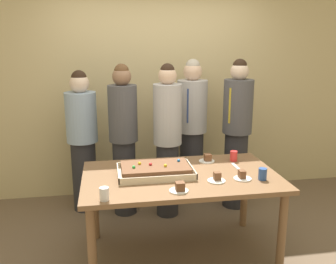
{
  "coord_description": "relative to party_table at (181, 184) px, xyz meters",
  "views": [
    {
      "loc": [
        -0.62,
        -2.97,
        1.92
      ],
      "look_at": [
        -0.09,
        0.15,
        1.12
      ],
      "focal_mm": 39.53,
      "sensor_mm": 36.0,
      "label": 1
    }
  ],
  "objects": [
    {
      "name": "ground_plane",
      "position": [
        0.0,
        0.0,
        -0.69
      ],
      "size": [
        12.0,
        12.0,
        0.0
      ],
      "primitive_type": "plane",
      "color": "brown"
    },
    {
      "name": "interior_back_panel",
      "position": [
        0.0,
        1.6,
        0.81
      ],
      "size": [
        8.0,
        0.12,
        3.0
      ],
      "primitive_type": "cube",
      "color": "#CCB784",
      "rests_on": "ground_plane"
    },
    {
      "name": "party_table",
      "position": [
        0.0,
        0.0,
        0.0
      ],
      "size": [
        1.69,
        1.0,
        0.77
      ],
      "color": "brown",
      "rests_on": "ground_plane"
    },
    {
      "name": "sheet_cake",
      "position": [
        -0.22,
        0.04,
        0.13
      ],
      "size": [
        0.65,
        0.42,
        0.11
      ],
      "color": "beige",
      "rests_on": "party_table"
    },
    {
      "name": "plated_slice_near_left",
      "position": [
        0.26,
        -0.2,
        0.11
      ],
      "size": [
        0.15,
        0.15,
        0.08
      ],
      "color": "white",
      "rests_on": "party_table"
    },
    {
      "name": "plated_slice_near_right",
      "position": [
        0.32,
        0.31,
        0.11
      ],
      "size": [
        0.15,
        0.15,
        0.08
      ],
      "color": "white",
      "rests_on": "party_table"
    },
    {
      "name": "plated_slice_far_left",
      "position": [
        -0.08,
        -0.36,
        0.11
      ],
      "size": [
        0.15,
        0.15,
        0.08
      ],
      "color": "white",
      "rests_on": "party_table"
    },
    {
      "name": "plated_slice_far_right",
      "position": [
        0.49,
        -0.19,
        0.11
      ],
      "size": [
        0.15,
        0.15,
        0.08
      ],
      "color": "white",
      "rests_on": "party_table"
    },
    {
      "name": "drink_cup_nearest",
      "position": [
        -0.66,
        -0.43,
        0.14
      ],
      "size": [
        0.07,
        0.07,
        0.1
      ],
      "primitive_type": "cylinder",
      "color": "white",
      "rests_on": "party_table"
    },
    {
      "name": "drink_cup_middle",
      "position": [
        0.58,
        0.28,
        0.14
      ],
      "size": [
        0.07,
        0.07,
        0.1
      ],
      "primitive_type": "cylinder",
      "color": "red",
      "rests_on": "party_table"
    },
    {
      "name": "drink_cup_far_end",
      "position": [
        0.65,
        -0.23,
        0.14
      ],
      "size": [
        0.07,
        0.07,
        0.1
      ],
      "primitive_type": "cylinder",
      "color": "#2D5199",
      "rests_on": "party_table"
    },
    {
      "name": "cake_server_utensil",
      "position": [
        0.54,
        0.1,
        0.09
      ],
      "size": [
        0.03,
        0.2,
        0.01
      ],
      "primitive_type": "cube",
      "color": "silver",
      "rests_on": "party_table"
    },
    {
      "name": "person_serving_front",
      "position": [
        -0.44,
        0.94,
        0.19
      ],
      "size": [
        0.31,
        0.31,
        1.68
      ],
      "rotation": [
        0.0,
        0.0,
        -1.33
      ],
      "color": "#28282D",
      "rests_on": "ground_plane"
    },
    {
      "name": "person_green_shirt_behind",
      "position": [
        0.83,
        0.91,
        0.21
      ],
      "size": [
        0.33,
        0.33,
        1.72
      ],
      "rotation": [
        0.0,
        0.0,
        -2.45
      ],
      "color": "#28282D",
      "rests_on": "ground_plane"
    },
    {
      "name": "person_striped_tie_right",
      "position": [
        0.38,
        1.19,
        0.2
      ],
      "size": [
        0.35,
        0.35,
        1.71
      ],
      "rotation": [
        0.0,
        0.0,
        -2.05
      ],
      "color": "#28282D",
      "rests_on": "ground_plane"
    },
    {
      "name": "person_far_right_suit",
      "position": [
        -0.89,
        1.12,
        0.14
      ],
      "size": [
        0.34,
        0.34,
        1.6
      ],
      "rotation": [
        0.0,
        0.0,
        -1.01
      ],
      "color": "#28282D",
      "rests_on": "ground_plane"
    },
    {
      "name": "person_left_edge_reaching",
      "position": [
        0.02,
        0.82,
        0.2
      ],
      "size": [
        0.3,
        0.3,
        1.68
      ],
      "rotation": [
        0.0,
        0.0,
        -1.87
      ],
      "color": "#28282D",
      "rests_on": "ground_plane"
    }
  ]
}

